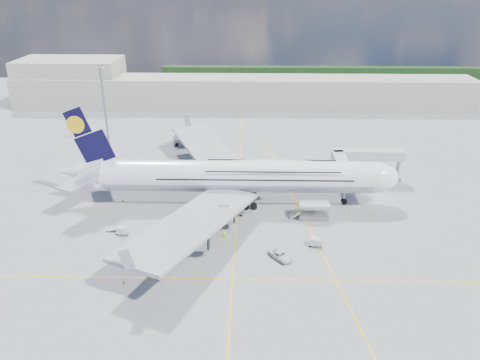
{
  "coord_description": "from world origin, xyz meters",
  "views": [
    {
      "loc": [
        2.91,
        -88.25,
        49.58
      ],
      "look_at": [
        0.7,
        8.0,
        6.72
      ],
      "focal_mm": 35.0,
      "sensor_mm": 36.0,
      "label": 1
    }
  ],
  "objects_px": {
    "light_mast": "(105,107)",
    "catering_truck_inner": "(209,170)",
    "jet_bridge": "(358,160)",
    "crew_loader": "(295,215)",
    "cone_wing_right_outer": "(124,282)",
    "dolly_nose_near": "(235,214)",
    "cone_wing_left_inner": "(237,168)",
    "cone_tail": "(122,200)",
    "cone_wing_left_outer": "(216,173)",
    "dolly_row_a": "(113,229)",
    "baggage_tug": "(171,250)",
    "crew_nose": "(349,213)",
    "crew_van": "(300,214)",
    "cargo_loader": "(313,213)",
    "dolly_row_c": "(191,231)",
    "crew_tug": "(224,236)",
    "dolly_nose_far": "(316,242)",
    "cone_wing_right_inner": "(224,227)",
    "cone_nose": "(370,215)",
    "airliner": "(238,176)",
    "dolly_row_b": "(148,249)",
    "catering_truck_outer": "(184,139)",
    "dolly_back": "(122,230)",
    "crew_wing": "(170,227)"
  },
  "relations": [
    {
      "from": "cone_wing_right_outer",
      "to": "dolly_nose_near",
      "type": "bearing_deg",
      "value": 53.7
    },
    {
      "from": "crew_nose",
      "to": "cone_wing_left_outer",
      "type": "bearing_deg",
      "value": 95.01
    },
    {
      "from": "crew_loader",
      "to": "dolly_nose_far",
      "type": "bearing_deg",
      "value": -55.27
    },
    {
      "from": "cargo_loader",
      "to": "cone_wing_right_outer",
      "type": "height_order",
      "value": "cargo_loader"
    },
    {
      "from": "baggage_tug",
      "to": "crew_van",
      "type": "relative_size",
      "value": 2.0
    },
    {
      "from": "cone_wing_left_outer",
      "to": "cone_wing_right_inner",
      "type": "relative_size",
      "value": 1.04
    },
    {
      "from": "dolly_back",
      "to": "baggage_tug",
      "type": "distance_m",
      "value": 13.37
    },
    {
      "from": "cone_wing_left_inner",
      "to": "baggage_tug",
      "type": "bearing_deg",
      "value": -105.0
    },
    {
      "from": "airliner",
      "to": "crew_van",
      "type": "distance_m",
      "value": 16.62
    },
    {
      "from": "cone_nose",
      "to": "baggage_tug",
      "type": "bearing_deg",
      "value": -158.65
    },
    {
      "from": "catering_truck_outer",
      "to": "cone_wing_left_outer",
      "type": "xyz_separation_m",
      "value": [
        11.7,
        -22.91,
        -1.6
      ]
    },
    {
      "from": "dolly_row_a",
      "to": "crew_nose",
      "type": "xyz_separation_m",
      "value": [
        50.78,
        7.42,
        0.48
      ]
    },
    {
      "from": "dolly_row_c",
      "to": "crew_van",
      "type": "xyz_separation_m",
      "value": [
        23.2,
        7.81,
        -0.08
      ]
    },
    {
      "from": "jet_bridge",
      "to": "crew_loader",
      "type": "height_order",
      "value": "jet_bridge"
    },
    {
      "from": "light_mast",
      "to": "cone_wing_right_inner",
      "type": "bearing_deg",
      "value": -51.39
    },
    {
      "from": "cargo_loader",
      "to": "catering_truck_inner",
      "type": "height_order",
      "value": "catering_truck_inner"
    },
    {
      "from": "light_mast",
      "to": "crew_wing",
      "type": "relative_size",
      "value": 15.08
    },
    {
      "from": "dolly_back",
      "to": "dolly_nose_near",
      "type": "distance_m",
      "value": 24.76
    },
    {
      "from": "baggage_tug",
      "to": "crew_van",
      "type": "distance_m",
      "value": 30.21
    },
    {
      "from": "light_mast",
      "to": "catering_truck_inner",
      "type": "distance_m",
      "value": 39.52
    },
    {
      "from": "baggage_tug",
      "to": "cone_nose",
      "type": "xyz_separation_m",
      "value": [
        41.83,
        16.35,
        -0.6
      ]
    },
    {
      "from": "catering_truck_inner",
      "to": "baggage_tug",
      "type": "bearing_deg",
      "value": -112.02
    },
    {
      "from": "catering_truck_inner",
      "to": "dolly_back",
      "type": "bearing_deg",
      "value": -132.95
    },
    {
      "from": "cone_wing_right_outer",
      "to": "crew_loader",
      "type": "bearing_deg",
      "value": 36.94
    },
    {
      "from": "jet_bridge",
      "to": "cargo_loader",
      "type": "bearing_deg",
      "value": -125.75
    },
    {
      "from": "airliner",
      "to": "cone_wing_right_outer",
      "type": "distance_m",
      "value": 37.61
    },
    {
      "from": "dolly_row_c",
      "to": "crew_tug",
      "type": "height_order",
      "value": "crew_tug"
    },
    {
      "from": "light_mast",
      "to": "dolly_back",
      "type": "height_order",
      "value": "light_mast"
    },
    {
      "from": "crew_van",
      "to": "cone_wing_left_outer",
      "type": "xyz_separation_m",
      "value": [
        -20.23,
        24.01,
        -0.57
      ]
    },
    {
      "from": "dolly_row_b",
      "to": "catering_truck_inner",
      "type": "bearing_deg",
      "value": 77.33
    },
    {
      "from": "cone_nose",
      "to": "cone_wing_left_inner",
      "type": "bearing_deg",
      "value": 139.29
    },
    {
      "from": "catering_truck_outer",
      "to": "cone_wing_left_outer",
      "type": "bearing_deg",
      "value": -71.38
    },
    {
      "from": "cone_wing_right_inner",
      "to": "cone_wing_left_inner",
      "type": "bearing_deg",
      "value": 86.76
    },
    {
      "from": "crew_nose",
      "to": "crew_van",
      "type": "distance_m",
      "value": 11.01
    },
    {
      "from": "dolly_row_b",
      "to": "cone_wing_left_inner",
      "type": "height_order",
      "value": "cone_wing_left_inner"
    },
    {
      "from": "light_mast",
      "to": "crew_van",
      "type": "xyz_separation_m",
      "value": [
        54.08,
        -41.98,
        -12.37
      ]
    },
    {
      "from": "baggage_tug",
      "to": "cone_wing_right_outer",
      "type": "distance_m",
      "value": 11.75
    },
    {
      "from": "cargo_loader",
      "to": "dolly_nose_far",
      "type": "xyz_separation_m",
      "value": [
        -0.81,
        -11.62,
        -0.33
      ]
    },
    {
      "from": "dolly_row_a",
      "to": "airliner",
      "type": "bearing_deg",
      "value": 9.18
    },
    {
      "from": "crew_tug",
      "to": "light_mast",
      "type": "bearing_deg",
      "value": 130.31
    },
    {
      "from": "cone_wing_left_outer",
      "to": "dolly_row_a",
      "type": "bearing_deg",
      "value": -122.72
    },
    {
      "from": "dolly_row_c",
      "to": "catering_truck_inner",
      "type": "bearing_deg",
      "value": 90.18
    },
    {
      "from": "cone_wing_left_inner",
      "to": "cone_tail",
      "type": "relative_size",
      "value": 1.11
    },
    {
      "from": "crew_nose",
      "to": "crew_tug",
      "type": "distance_m",
      "value": 29.27
    },
    {
      "from": "dolly_row_c",
      "to": "dolly_row_b",
      "type": "bearing_deg",
      "value": -138.01
    },
    {
      "from": "cone_wing_left_inner",
      "to": "cone_wing_left_outer",
      "type": "distance_m",
      "value": 6.44
    },
    {
      "from": "cone_wing_right_inner",
      "to": "dolly_row_c",
      "type": "bearing_deg",
      "value": -157.24
    },
    {
      "from": "airliner",
      "to": "cone_wing_left_outer",
      "type": "height_order",
      "value": "airliner"
    },
    {
      "from": "dolly_nose_near",
      "to": "cone_wing_left_inner",
      "type": "xyz_separation_m",
      "value": [
        -0.42,
        26.6,
        -0.07
      ]
    },
    {
      "from": "crew_wing",
      "to": "crew_tug",
      "type": "bearing_deg",
      "value": -90.96
    }
  ]
}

